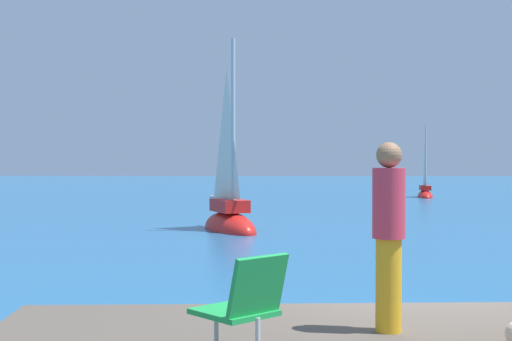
% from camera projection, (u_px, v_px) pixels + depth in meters
% --- Properties ---
extents(sailboat_near, '(2.51, 3.68, 6.66)m').
position_uv_depth(sailboat_near, '(229.00, 219.00, 22.62)').
color(sailboat_near, red).
rests_on(sailboat_near, ground).
extents(sailboat_far, '(1.06, 2.54, 4.63)m').
position_uv_depth(sailboat_far, '(425.00, 193.00, 41.16)').
color(sailboat_far, red).
rests_on(sailboat_far, ground).
extents(person_standing, '(0.28, 0.28, 1.62)m').
position_uv_depth(person_standing, '(389.00, 231.00, 6.04)').
color(person_standing, gold).
rests_on(person_standing, shore_ledge).
extents(beach_chair, '(0.76, 0.76, 0.80)m').
position_uv_depth(beach_chair, '(244.00, 302.00, 5.14)').
color(beach_chair, green).
rests_on(beach_chair, shore_ledge).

